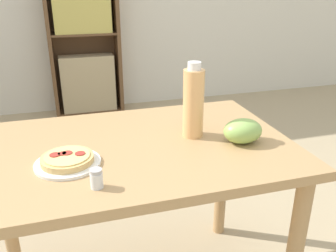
# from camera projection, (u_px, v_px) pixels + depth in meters

# --- Properties ---
(dining_table) EXTENTS (1.17, 0.75, 0.74)m
(dining_table) POSITION_uv_depth(u_px,v_px,m) (133.00, 171.00, 1.33)
(dining_table) COLOR tan
(dining_table) RESTS_ON ground_plane
(pizza_on_plate) EXTENTS (0.21, 0.21, 0.04)m
(pizza_on_plate) POSITION_uv_depth(u_px,v_px,m) (67.00, 160.00, 1.15)
(pizza_on_plate) COLOR white
(pizza_on_plate) RESTS_ON dining_table
(grape_bunch) EXTENTS (0.15, 0.11, 0.09)m
(grape_bunch) POSITION_uv_depth(u_px,v_px,m) (243.00, 131.00, 1.30)
(grape_bunch) COLOR #93BC5B
(grape_bunch) RESTS_ON dining_table
(drink_bottle) EXTENTS (0.08, 0.08, 0.29)m
(drink_bottle) POSITION_uv_depth(u_px,v_px,m) (193.00, 102.00, 1.32)
(drink_bottle) COLOR #EFB270
(drink_bottle) RESTS_ON dining_table
(salt_shaker) EXTENTS (0.04, 0.04, 0.06)m
(salt_shaker) POSITION_uv_depth(u_px,v_px,m) (96.00, 179.00, 1.02)
(salt_shaker) COLOR white
(salt_shaker) RESTS_ON dining_table
(bookshelf) EXTENTS (0.69, 0.27, 1.62)m
(bookshelf) POSITION_uv_depth(u_px,v_px,m) (84.00, 41.00, 3.51)
(bookshelf) COLOR brown
(bookshelf) RESTS_ON ground_plane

